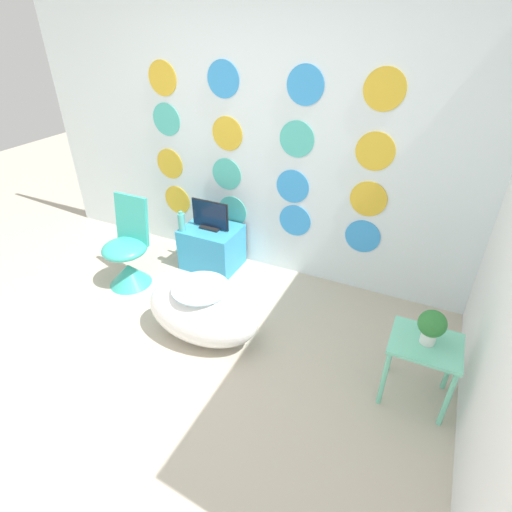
# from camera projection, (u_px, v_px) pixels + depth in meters

# --- Properties ---
(ground_plane) EXTENTS (12.00, 12.00, 0.00)m
(ground_plane) POSITION_uv_depth(u_px,v_px,m) (140.00, 399.00, 2.69)
(ground_plane) COLOR #BCB29E
(wall_back_dotted) EXTENTS (4.86, 0.05, 2.60)m
(wall_back_dotted) POSITION_uv_depth(u_px,v_px,m) (262.00, 137.00, 3.49)
(wall_back_dotted) COLOR white
(wall_back_dotted) RESTS_ON ground_plane
(bathtub) EXTENTS (0.93, 0.53, 0.49)m
(bathtub) POSITION_uv_depth(u_px,v_px,m) (203.00, 311.00, 3.09)
(bathtub) COLOR white
(bathtub) RESTS_ON ground_plane
(chair) EXTENTS (0.41, 0.41, 0.84)m
(chair) POSITION_uv_depth(u_px,v_px,m) (128.00, 259.00, 3.72)
(chair) COLOR #38B2A3
(chair) RESTS_ON ground_plane
(tv_cabinet) EXTENTS (0.55, 0.44, 0.43)m
(tv_cabinet) POSITION_uv_depth(u_px,v_px,m) (212.00, 247.00, 4.00)
(tv_cabinet) COLOR #389ED6
(tv_cabinet) RESTS_ON ground_plane
(tv) EXTENTS (0.39, 0.12, 0.28)m
(tv) POSITION_uv_depth(u_px,v_px,m) (210.00, 216.00, 3.83)
(tv) COLOR black
(tv) RESTS_ON tv_cabinet
(vase) EXTENTS (0.07, 0.07, 0.20)m
(vase) POSITION_uv_depth(u_px,v_px,m) (182.00, 222.00, 3.81)
(vase) COLOR #51B2AD
(vase) RESTS_ON tv_cabinet
(side_table) EXTENTS (0.43, 0.37, 0.48)m
(side_table) POSITION_uv_depth(u_px,v_px,m) (423.00, 353.00, 2.52)
(side_table) COLOR #72D8B7
(side_table) RESTS_ON ground_plane
(potted_plant_left) EXTENTS (0.17, 0.17, 0.24)m
(potted_plant_left) POSITION_uv_depth(u_px,v_px,m) (432.00, 325.00, 2.40)
(potted_plant_left) COLOR white
(potted_plant_left) RESTS_ON side_table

